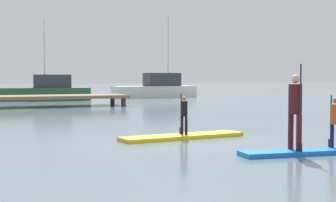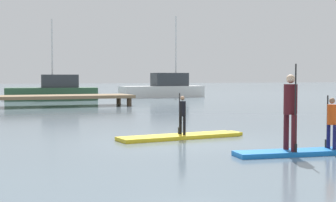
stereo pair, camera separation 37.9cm
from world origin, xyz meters
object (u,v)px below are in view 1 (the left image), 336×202
Objects in this scene: paddler_child_solo at (184,113)px; paddler_child_front at (335,120)px; fishing_boat_green_midground at (46,91)px; paddler_adult at (295,107)px; paddleboard_near at (184,136)px; motor_boat_small_navy at (156,88)px; paddleboard_far at (306,152)px.

paddler_child_front is (1.99, -3.67, 0.04)m from paddler_child_solo.
paddler_adult is at bearing -88.09° from fishing_boat_green_midground.
paddleboard_near is 3.26× the size of paddler_child_solo.
paddler_child_solo is 0.97× the size of paddler_child_front.
motor_boat_small_navy reaches higher than paddler_child_front.
motor_boat_small_navy reaches higher than paddler_adult.
paddler_child_front reaches higher than paddleboard_near.
motor_boat_small_navy is at bearing 73.87° from paddler_adult.
motor_boat_small_navy is at bearing 69.82° from paddler_child_solo.
paddleboard_far is at bearing -70.39° from paddler_child_solo.
paddleboard_near is 0.52× the size of motor_boat_small_navy.
paddleboard_near is 3.81m from paddler_adult.
paddler_child_solo is 0.61× the size of paddler_adult.
motor_boat_small_navy is at bearing 11.32° from fishing_boat_green_midground.
paddler_child_solo is 27.47m from motor_boat_small_navy.
motor_boat_small_navy is (9.48, 25.79, 0.06)m from paddler_child_solo.
paddleboard_near is at bearing -90.21° from fishing_boat_green_midground.
fishing_boat_green_midground is at bearing 89.82° from paddler_child_solo.
fishing_boat_green_midground reaches higher than paddler_child_front.
motor_boat_small_navy reaches higher than paddleboard_near.
paddler_adult is 1.05m from paddler_child_front.
paddler_child_front is at bearing -86.03° from fishing_boat_green_midground.
paddleboard_far is 30.51m from motor_boat_small_navy.
paddler_child_solo is 23.91m from fishing_boat_green_midground.
paddler_child_solo is 0.37× the size of paddleboard_far.
fishing_boat_green_midground is (0.08, 23.91, -0.02)m from paddler_child_solo.
paddler_child_solo is 3.86m from paddleboard_far.
paddler_child_solo is 3.71m from paddler_adult.
fishing_boat_green_midground is at bearing 89.79° from paddleboard_near.
paddleboard_near is 2.00× the size of paddler_adult.
paddler_child_solo reaches higher than paddleboard_far.
paddleboard_near and paddleboard_far have the same top height.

